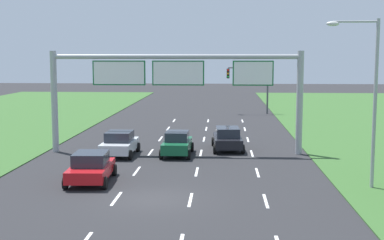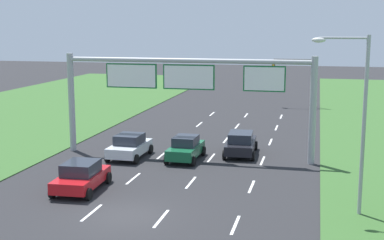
{
  "view_description": "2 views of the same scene",
  "coord_description": "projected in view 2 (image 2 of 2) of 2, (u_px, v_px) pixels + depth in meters",
  "views": [
    {
      "loc": [
        3.22,
        -24.28,
        6.75
      ],
      "look_at": [
        1.33,
        8.63,
        2.7
      ],
      "focal_mm": 50.0,
      "sensor_mm": 36.0,
      "label": 1
    },
    {
      "loc": [
        8.61,
        -22.83,
        8.9
      ],
      "look_at": [
        1.02,
        9.39,
        3.04
      ],
      "focal_mm": 50.0,
      "sensor_mm": 36.0,
      "label": 2
    }
  ],
  "objects": [
    {
      "name": "lane_dashes_inner_left",
      "position": [
        133.0,
        178.0,
        31.52
      ],
      "size": [
        0.14,
        50.4,
        0.01
      ],
      "color": "white",
      "rests_on": "ground_plane"
    },
    {
      "name": "lane_dashes_inner_right",
      "position": [
        191.0,
        182.0,
        30.73
      ],
      "size": [
        0.14,
        50.4,
        0.01
      ],
      "color": "white",
      "rests_on": "ground_plane"
    },
    {
      "name": "car_near_red",
      "position": [
        186.0,
        148.0,
        35.8
      ],
      "size": [
        2.06,
        4.06,
        1.61
      ],
      "rotation": [
        0.0,
        0.0,
        -0.02
      ],
      "color": "#145633",
      "rests_on": "ground_plane"
    },
    {
      "name": "traffic_light_mast",
      "position": [
        297.0,
        72.0,
        58.55
      ],
      "size": [
        4.76,
        0.49,
        5.6
      ],
      "color": "#47494F",
      "rests_on": "ground_plane"
    },
    {
      "name": "car_far_ahead",
      "position": [
        81.0,
        176.0,
        29.14
      ],
      "size": [
        2.39,
        4.26,
        1.6
      ],
      "rotation": [
        0.0,
        0.0,
        0.05
      ],
      "color": "red",
      "rests_on": "ground_plane"
    },
    {
      "name": "sign_gantry",
      "position": [
        186.0,
        85.0,
        35.9
      ],
      "size": [
        17.24,
        0.44,
        7.0
      ],
      "color": "#9EA0A5",
      "rests_on": "ground_plane"
    },
    {
      "name": "street_lamp",
      "position": [
        356.0,
        110.0,
        24.68
      ],
      "size": [
        2.61,
        0.32,
        8.5
      ],
      "color": "#9EA0A5",
      "rests_on": "ground_plane"
    },
    {
      "name": "car_lead_silver",
      "position": [
        130.0,
        146.0,
        36.38
      ],
      "size": [
        2.28,
        4.09,
        1.62
      ],
      "rotation": [
        0.0,
        0.0,
        -0.02
      ],
      "color": "silver",
      "rests_on": "ground_plane"
    },
    {
      "name": "ground_plane",
      "position": [
        126.0,
        216.0,
        25.38
      ],
      "size": [
        200.0,
        200.0,
        0.0
      ],
      "primitive_type": "plane",
      "color": "#262628"
    },
    {
      "name": "lane_dashes_slip",
      "position": [
        252.0,
        187.0,
        29.94
      ],
      "size": [
        0.14,
        50.4,
        0.01
      ],
      "color": "white",
      "rests_on": "ground_plane"
    },
    {
      "name": "car_mid_lane",
      "position": [
        241.0,
        143.0,
        37.18
      ],
      "size": [
        2.34,
        4.41,
        1.62
      ],
      "rotation": [
        0.0,
        0.0,
        0.05
      ],
      "color": "black",
      "rests_on": "ground_plane"
    }
  ]
}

